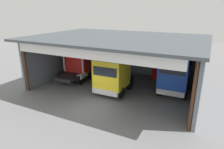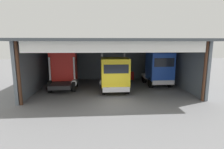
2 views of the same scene
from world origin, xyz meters
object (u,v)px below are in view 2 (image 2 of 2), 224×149
truck_blue_right_bay (158,69)px  truck_red_center_bay (64,70)px  truck_yellow_left_bay (114,74)px  oil_drum (131,76)px  tool_cart (130,76)px

truck_blue_right_bay → truck_red_center_bay: bearing=0.5°
truck_red_center_bay → truck_blue_right_bay: bearing=-0.4°
truck_yellow_left_bay → oil_drum: size_ratio=5.28×
truck_yellow_left_bay → tool_cart: bearing=-114.3°
oil_drum → truck_red_center_bay: bearing=-151.0°
oil_drum → tool_cart: tool_cart is taller
oil_drum → truck_yellow_left_bay: bearing=-114.1°
truck_blue_right_bay → oil_drum: size_ratio=5.80×
truck_red_center_bay → truck_yellow_left_bay: 5.29m
truck_yellow_left_bay → oil_drum: bearing=-115.1°
truck_yellow_left_bay → truck_blue_right_bay: truck_blue_right_bay is taller
truck_blue_right_bay → tool_cart: (-2.43, 3.62, -1.41)m
tool_cart → truck_blue_right_bay: bearing=-56.2°
truck_yellow_left_bay → tool_cart: (2.48, 5.75, -1.24)m
oil_drum → tool_cart: (-0.21, -0.28, 0.06)m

